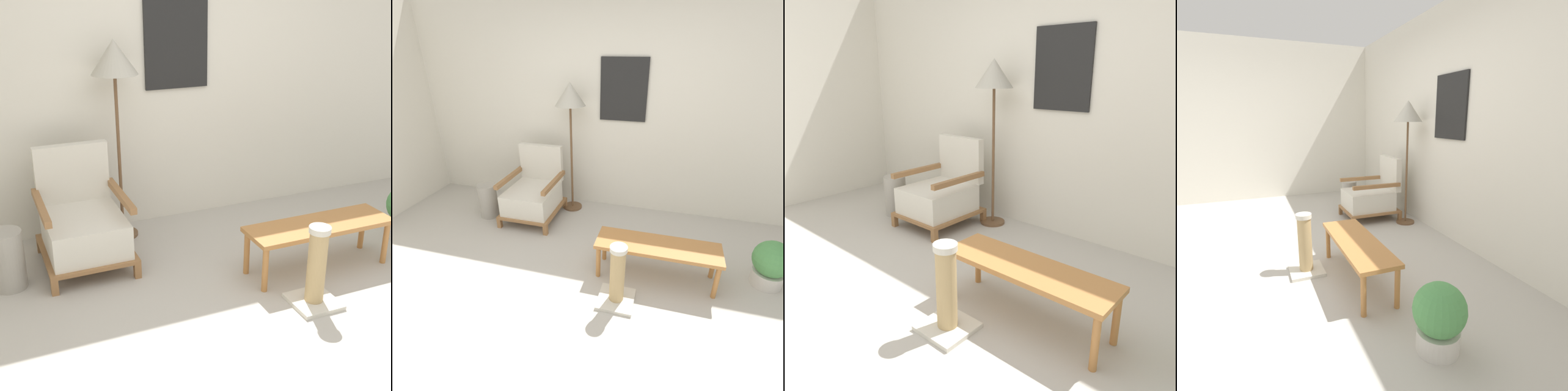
% 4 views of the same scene
% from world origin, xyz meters
% --- Properties ---
extents(ground_plane, '(14.00, 14.00, 0.00)m').
position_xyz_m(ground_plane, '(0.00, 0.00, 0.00)').
color(ground_plane, '#B7B2A8').
extents(wall_back, '(8.00, 0.09, 2.70)m').
position_xyz_m(wall_back, '(0.00, 2.08, 1.35)').
color(wall_back, silver).
rests_on(wall_back, ground_plane).
extents(armchair, '(0.66, 0.75, 0.88)m').
position_xyz_m(armchair, '(-0.92, 1.47, 0.33)').
color(armchair, olive).
rests_on(armchair, ground_plane).
extents(floor_lamp, '(0.37, 0.37, 1.65)m').
position_xyz_m(floor_lamp, '(-0.51, 1.82, 1.43)').
color(floor_lamp, brown).
rests_on(floor_lamp, ground_plane).
extents(coffee_table, '(1.14, 0.35, 0.38)m').
position_xyz_m(coffee_table, '(0.69, 0.69, 0.33)').
color(coffee_table, '#B2753D').
rests_on(coffee_table, ground_plane).
extents(vase, '(0.24, 0.24, 0.44)m').
position_xyz_m(vase, '(-1.50, 1.32, 0.22)').
color(vase, '#9E998E').
rests_on(vase, ground_plane).
extents(scratching_post, '(0.31, 0.31, 0.58)m').
position_xyz_m(scratching_post, '(0.39, 0.28, 0.24)').
color(scratching_post, beige).
rests_on(scratching_post, ground_plane).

